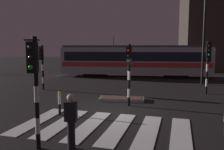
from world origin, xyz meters
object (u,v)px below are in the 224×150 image
pedestrian_waiting_at_kerb (71,121)px  traffic_light_kerb_mid_left (34,76)px  traffic_light_corner_far_right (208,59)px  traffic_light_median_centre (129,66)px  tram (135,60)px  traffic_light_corner_far_left (42,60)px  street_lamp_trackside_right (205,26)px  bollard_island_edge (60,103)px

pedestrian_waiting_at_kerb → traffic_light_kerb_mid_left: bearing=-169.0°
traffic_light_corner_far_right → traffic_light_median_centre: size_ratio=1.07×
traffic_light_kerb_mid_left → pedestrian_waiting_at_kerb: (1.01, 0.20, -1.37)m
tram → pedestrian_waiting_at_kerb: size_ratio=8.90×
traffic_light_kerb_mid_left → pedestrian_waiting_at_kerb: bearing=11.0°
traffic_light_corner_far_left → tram: (6.34, 8.42, -0.38)m
traffic_light_median_centre → street_lamp_trackside_right: street_lamp_trackside_right is taller
traffic_light_median_centre → tram: bearing=90.7°
traffic_light_kerb_mid_left → traffic_light_median_centre: bearing=67.2°
traffic_light_corner_far_left → pedestrian_waiting_at_kerb: size_ratio=1.88×
tram → pedestrian_waiting_at_kerb: tram is taller
traffic_light_kerb_mid_left → tram: tram is taller
street_lamp_trackside_right → bollard_island_edge: bearing=-131.0°
traffic_light_corner_far_right → street_lamp_trackside_right: size_ratio=0.47×
tram → traffic_light_median_centre: bearing=-89.3°
traffic_light_median_centre → pedestrian_waiting_at_kerb: 5.80m
traffic_light_median_centre → traffic_light_corner_far_left: bearing=148.4°
traffic_light_corner_far_left → pedestrian_waiting_at_kerb: traffic_light_corner_far_left is taller
traffic_light_corner_far_right → street_lamp_trackside_right: 4.60m
traffic_light_corner_far_right → pedestrian_waiting_at_kerb: size_ratio=2.03×
traffic_light_median_centre → traffic_light_corner_far_left: 7.63m
street_lamp_trackside_right → tram: 7.89m
traffic_light_corner_far_left → bollard_island_edge: (3.47, -6.00, -1.57)m
traffic_light_corner_far_right → traffic_light_corner_far_left: bearing=179.9°
traffic_light_corner_far_left → bollard_island_edge: size_ratio=2.90×
tram → street_lamp_trackside_right: bearing=-38.9°
street_lamp_trackside_right → bollard_island_edge: street_lamp_trackside_right is taller
street_lamp_trackside_right → traffic_light_corner_far_right: bearing=-99.4°
traffic_light_corner_far_right → traffic_light_median_centre: traffic_light_corner_far_right is taller
traffic_light_median_centre → pedestrian_waiting_at_kerb: traffic_light_median_centre is taller
traffic_light_median_centre → tram: tram is taller
tram → traffic_light_kerb_mid_left: bearing=-97.0°
traffic_light_corner_far_right → street_lamp_trackside_right: bearing=80.6°
tram → pedestrian_waiting_at_kerb: (-1.22, -17.91, -0.87)m
traffic_light_corner_far_right → tram: 9.86m
tram → bollard_island_edge: size_ratio=13.72×
traffic_light_median_centre → bollard_island_edge: (-3.03, -2.00, -1.58)m
traffic_light_median_centre → street_lamp_trackside_right: bearing=54.8°
traffic_light_median_centre → tram: (-0.16, 12.42, -0.39)m
traffic_light_corner_far_right → bollard_island_edge: size_ratio=3.13×
pedestrian_waiting_at_kerb → traffic_light_corner_far_left: bearing=118.3°
tram → pedestrian_waiting_at_kerb: bearing=-93.9°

